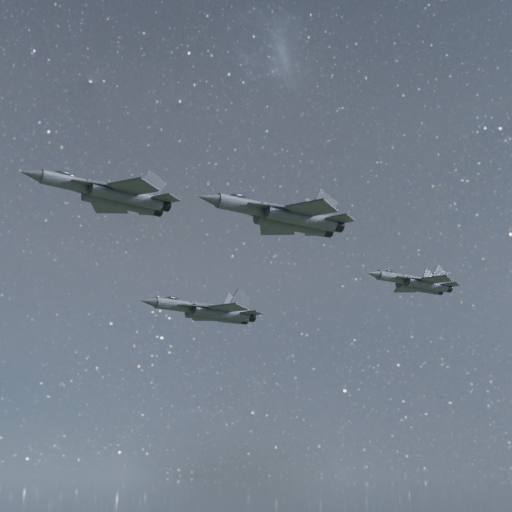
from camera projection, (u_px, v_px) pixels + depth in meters
name	position (u px, v px, depth m)	size (l,w,h in m)	color
jet_lead	(111.00, 194.00, 74.68)	(16.67, 11.67, 4.20)	#2E303A
jet_left	(209.00, 311.00, 107.74)	(19.33, 13.64, 4.89)	#2E303A
jet_right	(284.00, 216.00, 76.74)	(17.84, 12.68, 4.54)	#2E303A
jet_slot	(416.00, 283.00, 100.91)	(15.21, 10.76, 3.86)	#2E303A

